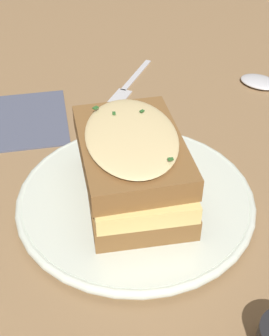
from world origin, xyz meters
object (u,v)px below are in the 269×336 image
at_px(sandwich, 133,164).
at_px(napkin, 25,119).
at_px(fork, 123,90).
at_px(spoon, 265,84).
at_px(dinner_plate, 134,197).

height_order(sandwich, napkin, sandwich).
bearing_deg(fork, spoon, -153.63).
xyz_separation_m(fork, spoon, (0.04, 0.22, 0.00)).
xyz_separation_m(dinner_plate, spoon, (-0.20, 0.26, -0.01)).
xyz_separation_m(sandwich, spoon, (-0.20, 0.26, -0.05)).
bearing_deg(spoon, fork, 128.68).
bearing_deg(fork, dinner_plate, 116.77).
height_order(sandwich, fork, sandwich).
bearing_deg(spoon, napkin, 139.87).
bearing_deg(dinner_plate, napkin, -151.47).
bearing_deg(dinner_plate, spoon, 128.22).
xyz_separation_m(dinner_plate, sandwich, (-0.00, -0.00, 0.05)).
distance_m(sandwich, spoon, 0.34).
bearing_deg(sandwich, spoon, 128.00).
bearing_deg(napkin, fork, 106.85).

